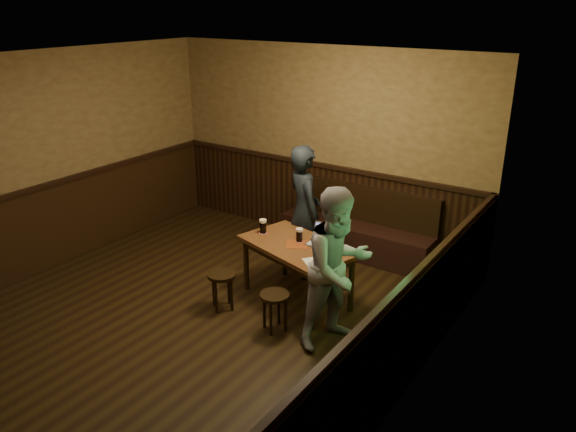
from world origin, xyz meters
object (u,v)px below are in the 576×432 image
(pint_mid, at_px, (299,235))
(person_grey, at_px, (338,268))
(pint_left, at_px, (263,226))
(bench, at_px, (357,233))
(stool_left, at_px, (222,280))
(laptop, at_px, (323,239))
(pint_right, at_px, (321,248))
(pub_table, at_px, (297,252))
(stool_right, at_px, (275,301))
(person_suit, at_px, (304,212))

(pint_mid, bearing_deg, person_grey, -34.70)
(pint_left, bearing_deg, bench, 70.83)
(stool_left, xyz_separation_m, laptop, (0.85, 0.82, 0.42))
(pint_right, distance_m, person_grey, 0.59)
(pint_left, distance_m, pint_mid, 0.50)
(pub_table, distance_m, person_grey, 0.98)
(person_grey, bearing_deg, stool_left, 117.83)
(pint_left, bearing_deg, pint_right, -9.65)
(bench, distance_m, stool_right, 2.25)
(person_suit, bearing_deg, pint_right, 168.39)
(stool_right, bearing_deg, pint_right, 69.29)
(person_suit, bearing_deg, pint_left, 103.99)
(person_suit, bearing_deg, bench, -72.42)
(person_grey, bearing_deg, pint_right, 69.32)
(person_suit, bearing_deg, pint_mid, 152.22)
(laptop, bearing_deg, stool_right, -94.90)
(stool_right, distance_m, pint_left, 1.11)
(bench, bearing_deg, pub_table, -90.00)
(bench, distance_m, pub_table, 1.59)
(pub_table, xyz_separation_m, person_grey, (0.82, -0.50, 0.22))
(stool_right, height_order, pint_left, pint_left)
(stool_left, height_order, pint_right, pint_right)
(pub_table, bearing_deg, laptop, 50.91)
(pub_table, height_order, person_suit, person_suit)
(stool_right, bearing_deg, pint_mid, 103.55)
(pint_right, xyz_separation_m, laptop, (-0.13, 0.28, -0.03))
(pub_table, relative_size, stool_left, 3.34)
(pint_mid, bearing_deg, laptop, 17.83)
(pint_right, height_order, laptop, laptop)
(bench, distance_m, stool_left, 2.29)
(pint_left, distance_m, laptop, 0.78)
(pub_table, bearing_deg, stool_left, -116.61)
(pint_mid, distance_m, pint_right, 0.45)
(laptop, bearing_deg, bench, 100.97)
(pint_left, xyz_separation_m, pint_right, (0.91, -0.15, -0.00))
(stool_left, distance_m, pint_right, 1.21)
(stool_right, relative_size, pint_right, 2.50)
(pint_right, height_order, person_suit, person_suit)
(pub_table, relative_size, pint_right, 8.61)
(stool_left, relative_size, person_suit, 0.26)
(pint_left, xyz_separation_m, person_suit, (0.23, 0.58, 0.05))
(pub_table, height_order, pint_left, pint_left)
(laptop, bearing_deg, person_suit, 141.15)
(stool_left, height_order, stool_right, stool_left)
(stool_left, relative_size, stool_right, 1.03)
(pint_mid, height_order, person_grey, person_grey)
(pint_left, xyz_separation_m, laptop, (0.77, 0.12, -0.03))
(stool_left, distance_m, person_suit, 1.41)
(bench, bearing_deg, stool_left, -105.21)
(stool_left, bearing_deg, person_grey, 6.22)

